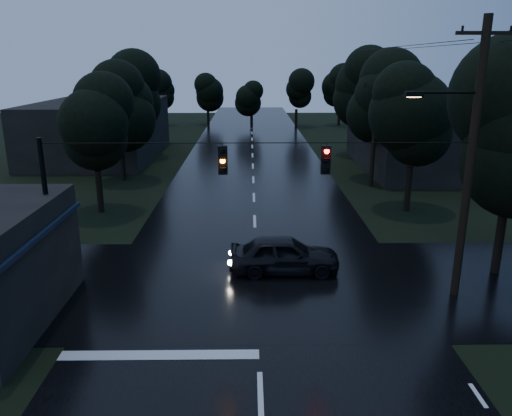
{
  "coord_description": "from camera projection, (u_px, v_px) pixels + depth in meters",
  "views": [
    {
      "loc": [
        -0.26,
        -6.16,
        8.53
      ],
      "look_at": [
        0.0,
        14.48,
        2.42
      ],
      "focal_mm": 35.0,
      "sensor_mm": 36.0,
      "label": 1
    }
  ],
  "objects": [
    {
      "name": "main_road",
      "position": [
        253.0,
        180.0,
        37.09
      ],
      "size": [
        12.0,
        120.0,
        0.02
      ],
      "primitive_type": "cube",
      "color": "black",
      "rests_on": "ground"
    },
    {
      "name": "cross_street",
      "position": [
        257.0,
        284.0,
        19.83
      ],
      "size": [
        60.0,
        9.0,
        0.02
      ],
      "primitive_type": "cube",
      "color": "black",
      "rests_on": "ground"
    },
    {
      "name": "building_far_right",
      "position": [
        425.0,
        142.0,
        40.47
      ],
      "size": [
        10.0,
        14.0,
        4.4
      ],
      "primitive_type": "cube",
      "color": "black",
      "rests_on": "ground"
    },
    {
      "name": "building_far_left",
      "position": [
        100.0,
        129.0,
        45.8
      ],
      "size": [
        10.0,
        16.0,
        5.0
      ],
      "primitive_type": "cube",
      "color": "black",
      "rests_on": "ground"
    },
    {
      "name": "utility_pole_main",
      "position": [
        468.0,
        158.0,
        17.47
      ],
      "size": [
        3.5,
        0.3,
        10.0
      ],
      "color": "black",
      "rests_on": "ground"
    },
    {
      "name": "utility_pole_far",
      "position": [
        374.0,
        131.0,
        34.17
      ],
      "size": [
        2.0,
        0.3,
        7.5
      ],
      "color": "black",
      "rests_on": "ground"
    },
    {
      "name": "anchor_pole_left",
      "position": [
        49.0,
        221.0,
        17.93
      ],
      "size": [
        0.18,
        0.18,
        6.0
      ],
      "primitive_type": "cylinder",
      "color": "black",
      "rests_on": "ground"
    },
    {
      "name": "span_signals",
      "position": [
        273.0,
        159.0,
        17.38
      ],
      "size": [
        15.0,
        0.37,
        1.12
      ],
      "color": "black",
      "rests_on": "ground"
    },
    {
      "name": "tree_left_a",
      "position": [
        93.0,
        122.0,
        27.82
      ],
      "size": [
        3.92,
        3.92,
        8.26
      ],
      "color": "black",
      "rests_on": "ground"
    },
    {
      "name": "tree_left_b",
      "position": [
        118.0,
        103.0,
        35.38
      ],
      "size": [
        4.2,
        4.2,
        8.85
      ],
      "color": "black",
      "rests_on": "ground"
    },
    {
      "name": "tree_left_c",
      "position": [
        139.0,
        90.0,
        44.85
      ],
      "size": [
        4.48,
        4.48,
        9.44
      ],
      "color": "black",
      "rests_on": "ground"
    },
    {
      "name": "tree_right_a",
      "position": [
        415.0,
        115.0,
        27.93
      ],
      "size": [
        4.2,
        4.2,
        8.85
      ],
      "color": "black",
      "rests_on": "ground"
    },
    {
      "name": "tree_right_b",
      "position": [
        388.0,
        98.0,
        35.51
      ],
      "size": [
        4.48,
        4.48,
        9.44
      ],
      "color": "black",
      "rests_on": "ground"
    },
    {
      "name": "tree_right_c",
      "position": [
        365.0,
        86.0,
        44.99
      ],
      "size": [
        4.76,
        4.76,
        10.03
      ],
      "color": "black",
      "rests_on": "ground"
    },
    {
      "name": "car",
      "position": [
        284.0,
        254.0,
        20.77
      ],
      "size": [
        4.57,
        1.84,
        1.56
      ],
      "primitive_type": "imported",
      "rotation": [
        0.0,
        0.0,
        1.57
      ],
      "color": "black",
      "rests_on": "ground"
    }
  ]
}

